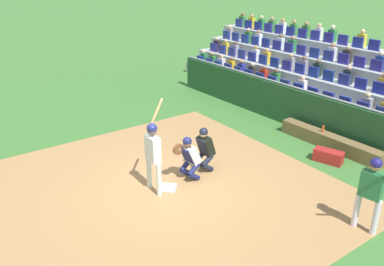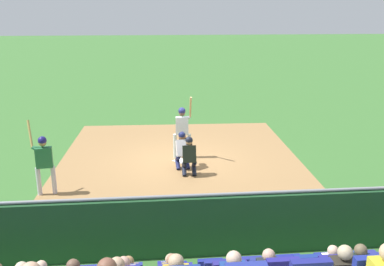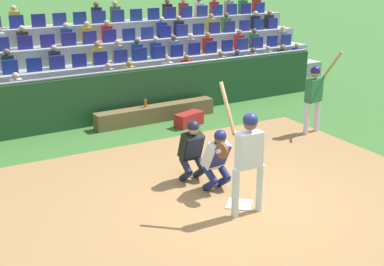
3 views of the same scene
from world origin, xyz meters
The scene contains 11 objects.
ground_plane centered at (0.00, 0.00, 0.00)m, with size 160.00×160.00×0.00m, color #3B6F30.
infield_dirt_patch centered at (0.00, 0.50, 0.00)m, with size 8.47×8.92×0.01m, color #A27749.
home_plate_marker centered at (0.00, 0.00, 0.02)m, with size 0.44×0.44×0.02m, color white.
batter_at_plate centered at (0.09, 0.33, 1.17)m, with size 0.64×0.65×2.33m.
catcher_crouching centered at (0.02, -0.71, 0.71)m, with size 0.50×0.74×1.28m.
home_plate_umpire centered at (0.18, -1.37, 0.71)m, with size 0.46×0.46×1.31m.
dugout_wall centered at (0.00, -5.95, 0.69)m, with size 13.95×0.24×1.43m.
dugout_bench centered at (-1.05, -5.40, 0.22)m, with size 3.53×0.40×0.44m, color brown.
water_bottle_on_bench centered at (-0.74, -5.41, 0.54)m, with size 0.07×0.07×0.21m, color #D3511D.
equipment_duffel_bag centered at (-1.61, -4.55, 0.18)m, with size 0.82×0.36×0.36m, color maroon.
on_deck_batter centered at (-4.05, -2.42, 1.08)m, with size 0.76×0.57×2.14m.
Camera 2 is at (-0.92, -13.97, 5.11)m, focal length 39.32 mm.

